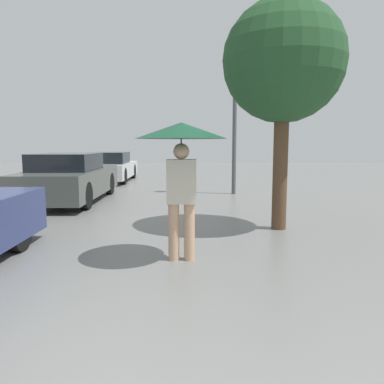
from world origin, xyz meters
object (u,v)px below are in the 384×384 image
object	(u,v)px
parked_car_middle	(70,179)
parked_car_farthest	(110,167)
tree	(283,63)
street_lamp	(235,89)
pedestrian	(181,146)

from	to	relation	value
parked_car_middle	parked_car_farthest	world-z (taller)	parked_car_middle
parked_car_farthest	tree	distance (m)	10.51
parked_car_farthest	street_lamp	world-z (taller)	street_lamp
tree	pedestrian	bearing A→B (deg)	-133.75
pedestrian	street_lamp	bearing A→B (deg)	77.07
pedestrian	street_lamp	xyz separation A→B (m)	(1.54, 6.72, 1.68)
parked_car_farthest	street_lamp	distance (m)	6.77
parked_car_farthest	street_lamp	size ratio (longest dim) A/B	0.91
pedestrian	tree	bearing A→B (deg)	46.25
parked_car_middle	tree	bearing A→B (deg)	-35.13
parked_car_middle	street_lamp	distance (m)	5.51
tree	parked_car_middle	bearing A→B (deg)	144.87
pedestrian	tree	xyz separation A→B (m)	(1.76, 1.84, 1.44)
pedestrian	parked_car_middle	bearing A→B (deg)	120.56
parked_car_farthest	street_lamp	xyz separation A→B (m)	(4.70, -4.10, 2.62)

